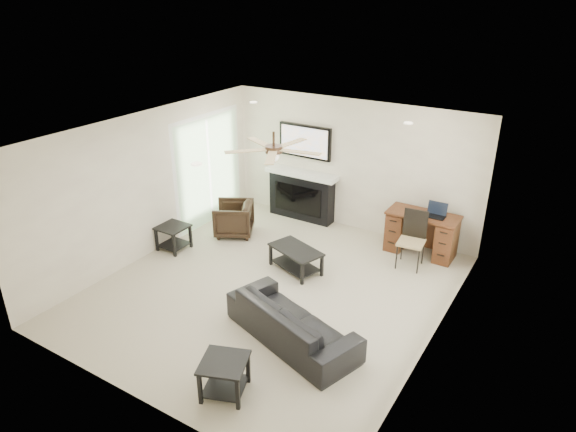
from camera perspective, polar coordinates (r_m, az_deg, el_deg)
name	(u,v)px	position (r m, az deg, el deg)	size (l,w,h in m)	color
room_shell	(284,190)	(7.31, -0.42, 2.91)	(5.50, 5.54, 2.52)	beige
sofa	(292,321)	(6.93, 0.45, -11.63)	(1.97, 0.77, 0.57)	black
armchair	(234,219)	(9.74, -6.06, -0.30)	(0.68, 0.70, 0.64)	black
coffee_table	(296,259)	(8.52, 0.87, -4.85)	(0.90, 0.50, 0.40)	black
end_table_near	(225,377)	(6.24, -7.06, -17.32)	(0.52, 0.52, 0.45)	black
end_table_left	(174,238)	(9.40, -12.59, -2.35)	(0.50, 0.50, 0.45)	black
fireplace_unit	(301,174)	(10.14, 1.50, 4.73)	(1.52, 0.34, 1.91)	black
desk	(421,234)	(9.27, 14.60, -1.92)	(1.22, 0.56, 0.76)	#441D11
desk_chair	(411,241)	(8.74, 13.54, -2.67)	(0.42, 0.44, 0.97)	black
laptop	(436,211)	(9.00, 16.09, 0.58)	(0.33, 0.24, 0.23)	black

